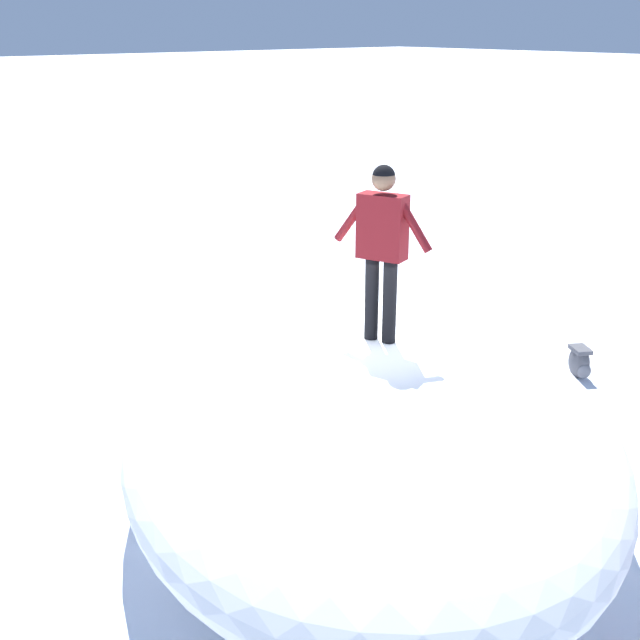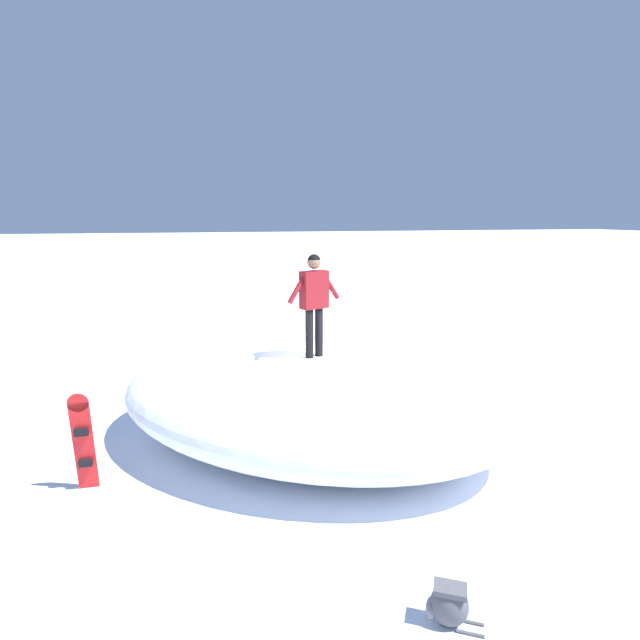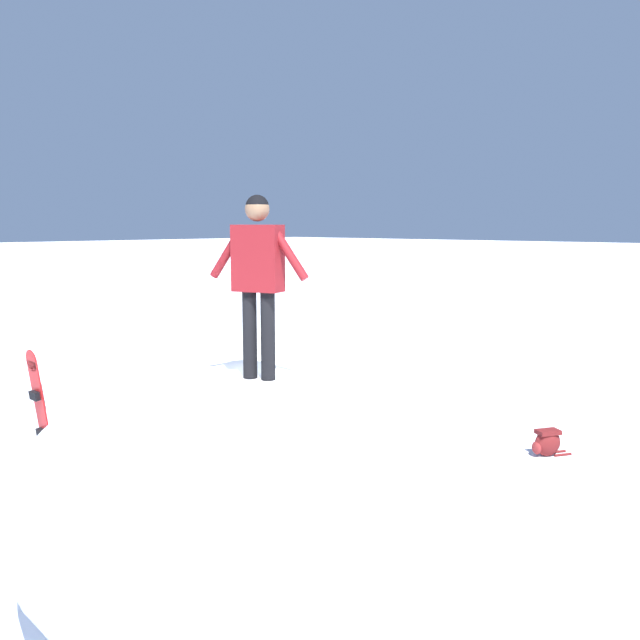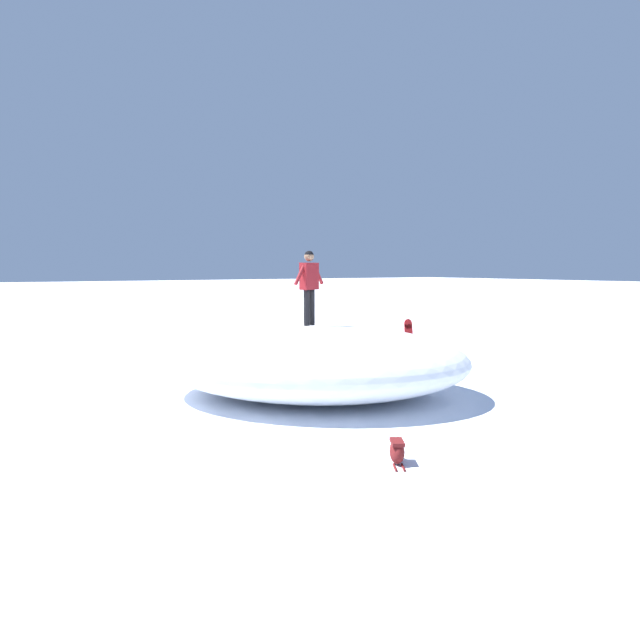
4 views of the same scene
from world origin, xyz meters
TOP-DOWN VIEW (x-y plane):
  - ground at (0.00, 0.00)m, footprint 240.00×240.00m
  - snow_mound at (0.32, -0.28)m, footprint 8.79×8.33m
  - snowboarder_standing at (0.27, -0.09)m, footprint 1.02×0.44m
  - snowboard_primary_upright at (3.98, 0.47)m, footprint 0.30×0.22m
  - backpack_far at (-0.73, -4.52)m, footprint 0.44×0.58m

SIDE VIEW (x-z plane):
  - ground at x=0.00m, z-range 0.00..0.00m
  - backpack_far at x=-0.73m, z-range 0.01..0.38m
  - snowboard_primary_upright at x=3.98m, z-range 0.03..1.63m
  - snow_mound at x=0.32m, z-range 0.00..1.70m
  - snowboarder_standing at x=0.27m, z-range 1.89..3.67m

